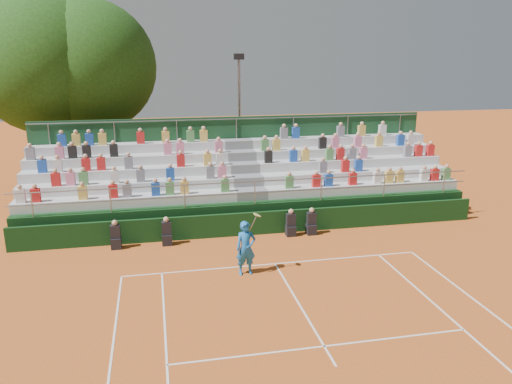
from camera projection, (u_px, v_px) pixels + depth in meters
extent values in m
plane|color=#C75C21|center=(275.00, 264.00, 18.38)|extent=(90.00, 90.00, 0.00)
cube|color=white|center=(275.00, 264.00, 18.37)|extent=(11.00, 0.06, 0.01)
cube|color=white|center=(300.00, 305.00, 15.35)|extent=(0.06, 6.40, 0.01)
cube|color=white|center=(324.00, 346.00, 13.19)|extent=(8.22, 0.06, 0.01)
cube|color=black|center=(257.00, 223.00, 21.26)|extent=(20.00, 0.15, 1.00)
cube|color=black|center=(116.00, 243.00, 19.78)|extent=(0.40, 0.40, 0.44)
cube|color=black|center=(115.00, 232.00, 19.65)|extent=(0.38, 0.25, 0.55)
sphere|color=tan|center=(115.00, 223.00, 19.55)|extent=(0.22, 0.22, 0.22)
cube|color=black|center=(167.00, 240.00, 20.17)|extent=(0.40, 0.40, 0.44)
cube|color=black|center=(166.00, 228.00, 20.04)|extent=(0.38, 0.25, 0.55)
sphere|color=tan|center=(166.00, 219.00, 19.94)|extent=(0.22, 0.22, 0.22)
cube|color=black|center=(291.00, 231.00, 21.17)|extent=(0.40, 0.40, 0.44)
cube|color=black|center=(291.00, 220.00, 21.04)|extent=(0.38, 0.25, 0.55)
sphere|color=tan|center=(291.00, 211.00, 20.94)|extent=(0.22, 0.22, 0.22)
cube|color=black|center=(311.00, 229.00, 21.35)|extent=(0.40, 0.40, 0.44)
cube|color=black|center=(311.00, 219.00, 21.22)|extent=(0.38, 0.25, 0.55)
sphere|color=tan|center=(312.00, 210.00, 21.12)|extent=(0.22, 0.22, 0.22)
cube|color=black|center=(244.00, 201.00, 24.16)|extent=(20.00, 5.20, 1.20)
cube|color=#BCBEC1|center=(128.00, 201.00, 21.33)|extent=(9.30, 0.85, 0.42)
cube|color=#BCBEC1|center=(363.00, 188.00, 23.40)|extent=(9.30, 0.85, 0.42)
cube|color=slate|center=(251.00, 194.00, 22.36)|extent=(1.40, 0.85, 0.42)
cube|color=#BCBEC1|center=(129.00, 186.00, 22.02)|extent=(9.30, 0.85, 0.42)
cube|color=#BCBEC1|center=(356.00, 175.00, 24.09)|extent=(9.30, 0.85, 0.42)
cube|color=slate|center=(247.00, 180.00, 23.05)|extent=(1.40, 0.85, 0.42)
cube|color=#BCBEC1|center=(129.00, 173.00, 22.70)|extent=(9.30, 0.85, 0.42)
cube|color=#BCBEC1|center=(350.00, 163.00, 24.78)|extent=(9.30, 0.85, 0.42)
cube|color=slate|center=(244.00, 167.00, 23.74)|extent=(1.40, 0.85, 0.42)
cube|color=#BCBEC1|center=(129.00, 160.00, 23.39)|extent=(9.30, 0.85, 0.42)
cube|color=#BCBEC1|center=(344.00, 151.00, 25.47)|extent=(9.30, 0.85, 0.42)
cube|color=slate|center=(241.00, 155.00, 24.43)|extent=(1.40, 0.85, 0.42)
cube|color=#BCBEC1|center=(129.00, 148.00, 24.08)|extent=(9.30, 0.85, 0.42)
cube|color=#BCBEC1|center=(338.00, 140.00, 26.16)|extent=(9.30, 0.85, 0.42)
cube|color=slate|center=(238.00, 144.00, 25.12)|extent=(1.40, 0.85, 0.42)
cube|color=#194224|center=(236.00, 159.00, 25.86)|extent=(20.00, 0.12, 4.40)
cylinder|color=gray|center=(255.00, 181.00, 21.33)|extent=(20.00, 0.05, 0.05)
cylinder|color=gray|center=(236.00, 119.00, 25.20)|extent=(20.00, 0.05, 0.05)
cube|color=silver|center=(20.00, 196.00, 20.23)|extent=(0.36, 0.24, 0.56)
cube|color=red|center=(36.00, 195.00, 20.35)|extent=(0.36, 0.24, 0.56)
cube|color=gold|center=(83.00, 193.00, 20.70)|extent=(0.36, 0.24, 0.56)
cube|color=red|center=(113.00, 191.00, 20.94)|extent=(0.36, 0.24, 0.56)
cube|color=slate|center=(127.00, 191.00, 21.05)|extent=(0.36, 0.24, 0.56)
cube|color=#1E4CB2|center=(156.00, 189.00, 21.28)|extent=(0.36, 0.24, 0.56)
cube|color=#4C8C4C|center=(170.00, 188.00, 21.40)|extent=(0.36, 0.24, 0.56)
cube|color=gold|center=(184.00, 188.00, 21.52)|extent=(0.36, 0.24, 0.56)
cube|color=#4C8C4C|center=(225.00, 185.00, 21.86)|extent=(0.36, 0.24, 0.56)
cube|color=red|center=(56.00, 179.00, 21.17)|extent=(0.36, 0.24, 0.56)
cube|color=pink|center=(71.00, 179.00, 21.28)|extent=(0.36, 0.24, 0.56)
cube|color=#4C8C4C|center=(84.00, 178.00, 21.39)|extent=(0.36, 0.24, 0.56)
cube|color=silver|center=(115.00, 177.00, 21.64)|extent=(0.36, 0.24, 0.56)
cube|color=slate|center=(141.00, 176.00, 21.85)|extent=(0.36, 0.24, 0.56)
cube|color=#1E4CB2|center=(170.00, 174.00, 22.10)|extent=(0.36, 0.24, 0.56)
cube|color=slate|center=(210.00, 172.00, 22.44)|extent=(0.36, 0.24, 0.56)
cube|color=pink|center=(222.00, 172.00, 22.55)|extent=(0.36, 0.24, 0.56)
cube|color=#1E4CB2|center=(42.00, 166.00, 21.73)|extent=(0.36, 0.24, 0.56)
cube|color=silver|center=(58.00, 166.00, 21.85)|extent=(0.36, 0.24, 0.56)
cube|color=red|center=(86.00, 164.00, 22.08)|extent=(0.36, 0.24, 0.56)
cube|color=red|center=(101.00, 164.00, 22.21)|extent=(0.36, 0.24, 0.56)
cube|color=slate|center=(129.00, 163.00, 22.44)|extent=(0.36, 0.24, 0.56)
cube|color=red|center=(181.00, 161.00, 22.89)|extent=(0.36, 0.24, 0.56)
cube|color=gold|center=(207.00, 159.00, 23.13)|extent=(0.36, 0.24, 0.56)
cube|color=silver|center=(220.00, 159.00, 23.24)|extent=(0.36, 0.24, 0.56)
cube|color=slate|center=(31.00, 154.00, 22.30)|extent=(0.36, 0.24, 0.56)
cube|color=pink|center=(60.00, 153.00, 22.54)|extent=(0.36, 0.24, 0.56)
cube|color=black|center=(72.00, 152.00, 22.65)|extent=(0.36, 0.24, 0.56)
cube|color=black|center=(87.00, 152.00, 22.77)|extent=(0.36, 0.24, 0.56)
cube|color=black|center=(114.00, 151.00, 23.00)|extent=(0.36, 0.24, 0.56)
cube|color=pink|center=(168.00, 149.00, 23.47)|extent=(0.36, 0.24, 0.56)
cube|color=pink|center=(180.00, 148.00, 23.59)|extent=(0.36, 0.24, 0.56)
cube|color=pink|center=(219.00, 147.00, 23.94)|extent=(0.36, 0.24, 0.56)
cube|color=#1E4CB2|center=(62.00, 140.00, 23.23)|extent=(0.36, 0.24, 0.56)
cube|color=gold|center=(76.00, 140.00, 23.35)|extent=(0.36, 0.24, 0.56)
cube|color=#1E4CB2|center=(89.00, 139.00, 23.47)|extent=(0.36, 0.24, 0.56)
cube|color=gold|center=(102.00, 139.00, 23.58)|extent=(0.36, 0.24, 0.56)
cube|color=red|center=(141.00, 138.00, 23.92)|extent=(0.36, 0.24, 0.56)
cube|color=gold|center=(166.00, 137.00, 24.15)|extent=(0.36, 0.24, 0.56)
cube|color=#4C8C4C|center=(191.00, 136.00, 24.39)|extent=(0.36, 0.24, 0.56)
cube|color=gold|center=(204.00, 136.00, 24.51)|extent=(0.36, 0.24, 0.56)
cube|color=#4C8C4C|center=(289.00, 182.00, 22.42)|extent=(0.36, 0.24, 0.56)
cube|color=red|center=(316.00, 181.00, 22.67)|extent=(0.36, 0.24, 0.56)
cube|color=#1E4CB2|center=(329.00, 180.00, 22.79)|extent=(0.36, 0.24, 0.56)
cube|color=red|center=(353.00, 179.00, 23.01)|extent=(0.36, 0.24, 0.56)
cube|color=silver|center=(377.00, 178.00, 23.25)|extent=(0.36, 0.24, 0.56)
cube|color=gold|center=(389.00, 177.00, 23.36)|extent=(0.36, 0.24, 0.56)
cube|color=gold|center=(400.00, 176.00, 23.47)|extent=(0.36, 0.24, 0.56)
cube|color=silver|center=(424.00, 175.00, 23.71)|extent=(0.36, 0.24, 0.56)
cube|color=red|center=(435.00, 175.00, 23.82)|extent=(0.36, 0.24, 0.56)
cube|color=#4C8C4C|center=(446.00, 174.00, 23.94)|extent=(0.36, 0.24, 0.56)
cube|color=slate|center=(323.00, 167.00, 23.48)|extent=(0.36, 0.24, 0.56)
cube|color=red|center=(345.00, 166.00, 23.69)|extent=(0.36, 0.24, 0.56)
cube|color=#1E4CB2|center=(358.00, 165.00, 23.82)|extent=(0.36, 0.24, 0.56)
cube|color=black|center=(268.00, 157.00, 23.69)|extent=(0.36, 0.24, 0.56)
cube|color=#1E4CB2|center=(293.00, 156.00, 23.93)|extent=(0.36, 0.24, 0.56)
cube|color=gold|center=(305.00, 155.00, 24.05)|extent=(0.36, 0.24, 0.56)
cube|color=#4C8C4C|center=(329.00, 154.00, 24.28)|extent=(0.36, 0.24, 0.56)
cube|color=red|center=(340.00, 154.00, 24.39)|extent=(0.36, 0.24, 0.56)
cube|color=slate|center=(352.00, 153.00, 24.51)|extent=(0.36, 0.24, 0.56)
cube|color=pink|center=(363.00, 153.00, 24.62)|extent=(0.36, 0.24, 0.56)
cube|color=slate|center=(407.00, 151.00, 25.09)|extent=(0.36, 0.24, 0.56)
cube|color=red|center=(418.00, 151.00, 25.20)|extent=(0.36, 0.24, 0.56)
cube|color=red|center=(430.00, 150.00, 25.33)|extent=(0.36, 0.24, 0.56)
cube|color=#4C8C4C|center=(265.00, 145.00, 24.38)|extent=(0.36, 0.24, 0.56)
cube|color=gold|center=(276.00, 145.00, 24.50)|extent=(0.36, 0.24, 0.56)
cube|color=black|center=(323.00, 143.00, 24.96)|extent=(0.36, 0.24, 0.56)
cube|color=pink|center=(335.00, 143.00, 25.09)|extent=(0.36, 0.24, 0.56)
cube|color=pink|center=(358.00, 142.00, 25.32)|extent=(0.36, 0.24, 0.56)
cube|color=gold|center=(379.00, 141.00, 25.55)|extent=(0.36, 0.24, 0.56)
cube|color=#1E4CB2|center=(400.00, 140.00, 25.78)|extent=(0.36, 0.24, 0.56)
cube|color=silver|center=(410.00, 140.00, 25.89)|extent=(0.36, 0.24, 0.56)
cube|color=slate|center=(284.00, 133.00, 25.30)|extent=(0.36, 0.24, 0.56)
cube|color=#1E4CB2|center=(296.00, 133.00, 25.42)|extent=(0.36, 0.24, 0.56)
cube|color=slate|center=(340.00, 131.00, 25.89)|extent=(0.36, 0.24, 0.56)
cube|color=gold|center=(362.00, 131.00, 26.12)|extent=(0.36, 0.24, 0.56)
cube|color=silver|center=(382.00, 130.00, 26.35)|extent=(0.36, 0.24, 0.56)
imported|color=blue|center=(246.00, 248.00, 17.30)|extent=(0.74, 0.53, 1.93)
cylinder|color=gray|center=(253.00, 224.00, 17.11)|extent=(0.26, 0.03, 0.51)
cylinder|color=#E5D866|center=(257.00, 215.00, 17.06)|extent=(0.26, 0.28, 0.14)
cylinder|color=#362213|center=(54.00, 156.00, 27.72)|extent=(0.50, 0.50, 4.00)
sphere|color=#183B10|center=(43.00, 64.00, 26.40)|extent=(7.32, 7.32, 7.32)
cylinder|color=#362213|center=(98.00, 154.00, 28.42)|extent=(0.50, 0.50, 3.96)
sphere|color=#183B10|center=(90.00, 66.00, 27.13)|extent=(7.13, 7.13, 7.13)
cylinder|color=gray|center=(239.00, 120.00, 30.21)|extent=(0.16, 0.16, 7.14)
cube|color=black|center=(239.00, 57.00, 29.21)|extent=(0.60, 0.25, 0.35)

